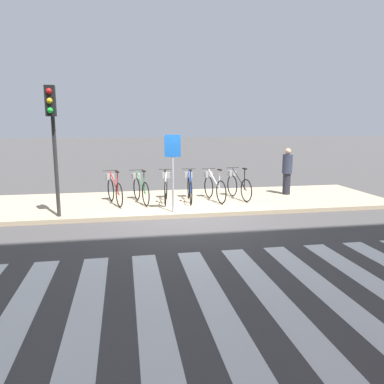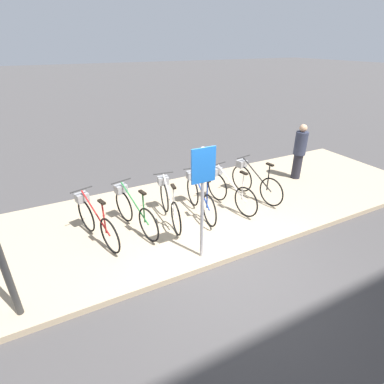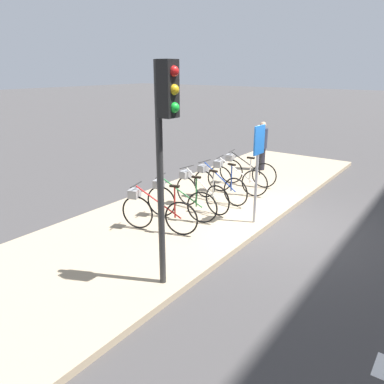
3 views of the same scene
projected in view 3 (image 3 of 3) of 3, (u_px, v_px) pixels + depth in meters
The scene contains 11 objects.
ground_plane at pixel (273, 225), 8.43m from camera, with size 120.00×120.00×0.00m, color #423F3F.
sidewalk at pixel (204, 205), 9.47m from camera, with size 13.53×3.77×0.12m.
parked_bicycle_0 at pixel (155, 211), 7.70m from camera, with size 0.61×1.66×1.05m.
parked_bicycle_1 at pixel (178, 200), 8.33m from camera, with size 0.56×1.68×1.05m.
parked_bicycle_2 at pixel (199, 191), 8.94m from camera, with size 0.46×1.70×1.05m.
parked_bicycle_3 at pixel (217, 184), 9.50m from camera, with size 0.46×1.71×1.05m.
parked_bicycle_4 at pixel (234, 177), 10.07m from camera, with size 0.48×1.70×1.05m.
parked_bicycle_5 at pixel (244, 170), 10.79m from camera, with size 0.48×1.70×1.05m.
pedestrian at pixel (262, 145), 12.34m from camera, with size 0.34×0.34×1.60m.
traffic_light at pixel (165, 131), 5.15m from camera, with size 0.24×0.40×3.36m.
sign_post at pixel (258, 158), 7.82m from camera, with size 0.44×0.07×2.14m.
Camera 3 is at (-7.36, -3.09, 3.36)m, focal length 35.00 mm.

